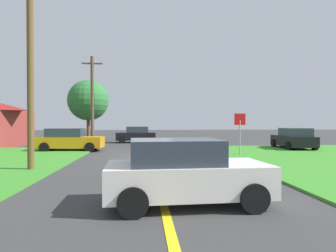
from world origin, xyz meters
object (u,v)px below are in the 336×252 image
object	(u,v)px
parked_car_near_building	(70,140)
oak_tree_left	(88,100)
car_behind_on_main_road	(184,172)
utility_pole_near	(30,60)
utility_pole_mid	(92,100)
stop_sign	(240,126)
car_approaching_junction	(136,135)
car_on_crossroad	(293,139)

from	to	relation	value
parked_car_near_building	oak_tree_left	xyz separation A→B (m)	(-0.89, 11.44, 3.68)
car_behind_on_main_road	oak_tree_left	world-z (taller)	oak_tree_left
utility_pole_near	parked_car_near_building	bearing A→B (deg)	93.67
utility_pole_mid	oak_tree_left	size ratio (longest dim) A/B	1.16
stop_sign	car_approaching_junction	size ratio (longest dim) A/B	0.64
car_on_crossroad	car_behind_on_main_road	size ratio (longest dim) A/B	1.03
car_on_crossroad	parked_car_near_building	world-z (taller)	same
car_approaching_junction	car_behind_on_main_road	xyz separation A→B (m)	(1.81, -21.74, 0.00)
parked_car_near_building	car_approaching_junction	xyz separation A→B (m)	(4.46, 8.16, -0.00)
utility_pole_mid	parked_car_near_building	bearing A→B (deg)	-99.13
car_behind_on_main_road	utility_pole_mid	size ratio (longest dim) A/B	0.52
stop_sign	parked_car_near_building	distance (m)	11.78
car_on_crossroad	car_approaching_junction	world-z (taller)	same
utility_pole_near	oak_tree_left	size ratio (longest dim) A/B	1.34
car_approaching_junction	oak_tree_left	world-z (taller)	oak_tree_left
utility_pole_near	utility_pole_mid	world-z (taller)	utility_pole_near
car_behind_on_main_road	oak_tree_left	distance (m)	26.28
stop_sign	car_behind_on_main_road	world-z (taller)	stop_sign
stop_sign	oak_tree_left	bearing A→B (deg)	-55.77
car_on_crossroad	utility_pole_mid	distance (m)	16.85
car_on_crossroad	utility_pole_near	distance (m)	18.46
car_approaching_junction	utility_pole_near	distance (m)	17.31
parked_car_near_building	oak_tree_left	world-z (taller)	oak_tree_left
parked_car_near_building	car_behind_on_main_road	xyz separation A→B (m)	(6.27, -13.58, -0.00)
car_behind_on_main_road	utility_pole_near	xyz separation A→B (m)	(-5.74, 5.33, 3.85)
utility_pole_mid	car_approaching_junction	bearing A→B (deg)	43.10
stop_sign	oak_tree_left	size ratio (longest dim) A/B	0.38
car_behind_on_main_road	utility_pole_near	world-z (taller)	utility_pole_near
car_behind_on_main_road	oak_tree_left	bearing A→B (deg)	103.62
car_on_crossroad	car_behind_on_main_road	world-z (taller)	same
car_approaching_junction	car_behind_on_main_road	world-z (taller)	same
parked_car_near_building	car_approaching_junction	bearing A→B (deg)	63.82
car_behind_on_main_road	utility_pole_mid	bearing A→B (deg)	104.44
car_behind_on_main_road	utility_pole_mid	distance (m)	19.37
stop_sign	car_approaching_junction	bearing A→B (deg)	-64.93
car_behind_on_main_road	oak_tree_left	xyz separation A→B (m)	(-7.16, 25.02, 3.68)
stop_sign	utility_pole_near	size ratio (longest dim) A/B	0.29
car_approaching_junction	utility_pole_mid	world-z (taller)	utility_pole_mid
car_on_crossroad	oak_tree_left	distance (m)	21.23
oak_tree_left	car_approaching_junction	bearing A→B (deg)	-31.50
car_on_crossroad	parked_car_near_building	xyz separation A→B (m)	(-16.60, 0.02, 0.00)
stop_sign	car_on_crossroad	size ratio (longest dim) A/B	0.62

